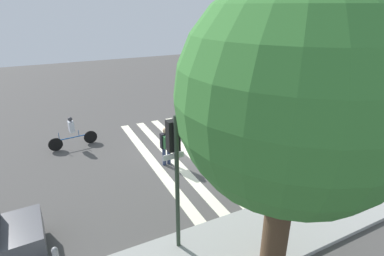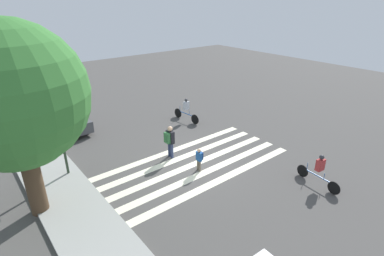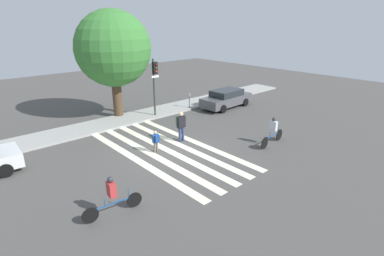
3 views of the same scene
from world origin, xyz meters
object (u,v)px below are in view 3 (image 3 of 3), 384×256
at_px(street_tree, 113,49).
at_px(pedestrian_adult_tall_backpack, 156,140).
at_px(cyclist_near_curb, 112,194).
at_px(traffic_light, 155,77).
at_px(parking_meter, 189,97).
at_px(cyclist_mid_street, 273,130).
at_px(car_parked_far_curb, 226,98).
at_px(pedestrian_adult_blue_shirt, 181,124).

xyz_separation_m(street_tree, pedestrian_adult_tall_backpack, (-1.66, -7.05, -4.17)).
xyz_separation_m(street_tree, cyclist_near_curb, (-6.04, -10.51, -4.03)).
bearing_deg(pedestrian_adult_tall_backpack, traffic_light, 58.24).
height_order(traffic_light, parking_meter, traffic_light).
bearing_deg(street_tree, cyclist_mid_street, -69.52).
bearing_deg(street_tree, parking_meter, -20.45).
xyz_separation_m(cyclist_near_curb, car_parked_far_curb, (13.89, 6.92, -0.11)).
distance_m(pedestrian_adult_tall_backpack, car_parked_far_curb, 10.11).
height_order(traffic_light, pedestrian_adult_blue_shirt, traffic_light).
relative_size(street_tree, cyclist_mid_street, 3.15).
height_order(traffic_light, street_tree, street_tree).
xyz_separation_m(parking_meter, car_parked_far_curb, (2.60, -1.63, -0.21)).
relative_size(traffic_light, pedestrian_adult_blue_shirt, 2.33).
xyz_separation_m(cyclist_near_curb, cyclist_mid_street, (10.00, -0.08, 0.01)).
distance_m(parking_meter, cyclist_near_curb, 14.16).
height_order(pedestrian_adult_blue_shirt, car_parked_far_curb, pedestrian_adult_blue_shirt).
xyz_separation_m(pedestrian_adult_tall_backpack, car_parked_far_curb, (9.50, 3.47, 0.03)).
bearing_deg(street_tree, traffic_light, -43.52).
bearing_deg(cyclist_mid_street, parking_meter, 75.64).
relative_size(pedestrian_adult_blue_shirt, cyclist_near_curb, 0.80).
relative_size(pedestrian_adult_tall_backpack, cyclist_mid_street, 0.51).
height_order(traffic_light, cyclist_mid_street, traffic_light).
bearing_deg(street_tree, pedestrian_adult_blue_shirt, -86.73).
height_order(pedestrian_adult_blue_shirt, cyclist_near_curb, pedestrian_adult_blue_shirt).
xyz_separation_m(traffic_light, cyclist_near_curb, (-8.06, -8.59, -2.11)).
bearing_deg(traffic_light, cyclist_mid_street, -77.39).
xyz_separation_m(parking_meter, pedestrian_adult_blue_shirt, (-4.86, -4.75, 0.10)).
xyz_separation_m(traffic_light, street_tree, (-2.01, 1.91, 1.92)).
distance_m(parking_meter, pedestrian_adult_blue_shirt, 6.79).
bearing_deg(cyclist_mid_street, pedestrian_adult_tall_backpack, 141.90).
distance_m(cyclist_near_curb, cyclist_mid_street, 10.00).
bearing_deg(traffic_light, cyclist_near_curb, -133.16).
bearing_deg(car_parked_far_curb, parking_meter, 145.48).
height_order(cyclist_mid_street, car_parked_far_curb, cyclist_mid_street).
relative_size(street_tree, cyclist_near_curb, 3.31).
xyz_separation_m(parking_meter, street_tree, (-5.24, 1.95, 3.93)).
bearing_deg(car_parked_far_curb, street_tree, 153.01).
xyz_separation_m(parking_meter, cyclist_mid_street, (-1.29, -8.64, -0.09)).
height_order(street_tree, cyclist_near_curb, street_tree).
relative_size(pedestrian_adult_blue_shirt, pedestrian_adult_tall_backpack, 1.48).
bearing_deg(traffic_light, pedestrian_adult_tall_backpack, -125.54).
distance_m(pedestrian_adult_tall_backpack, cyclist_mid_street, 6.64).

